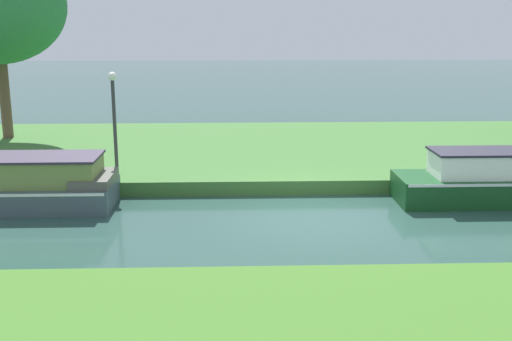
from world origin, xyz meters
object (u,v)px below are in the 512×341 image
Objects in this scene: mooring_post_far at (62,169)px; lamp_post at (114,110)px; slate_narrowboat at (21,185)px; forest_barge at (495,180)px.

lamp_post is at bearing 27.34° from mooring_post_far.
lamp_post is 4.71× the size of mooring_post_far.
lamp_post is (2.09, 1.90, 1.63)m from slate_narrowboat.
forest_barge is 10.43m from lamp_post.
slate_narrowboat is 8.31× the size of mooring_post_far.
slate_narrowboat is at bearing -137.74° from lamp_post.
forest_barge is 1.74× the size of lamp_post.
mooring_post_far is at bearing -152.66° from lamp_post.
slate_narrowboat reaches higher than mooring_post_far.
slate_narrowboat is (-12.22, -0.00, -0.02)m from forest_barge.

